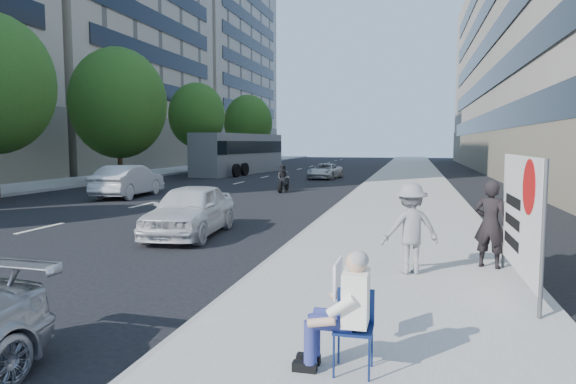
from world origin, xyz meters
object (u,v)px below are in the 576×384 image
(white_sedan_mid, at_px, (129,181))
(motorcycle, at_px, (283,180))
(pedestrian_woman, at_px, (490,224))
(seated_protester, at_px, (344,304))
(bus, at_px, (240,154))
(jogger, at_px, (411,228))
(white_sedan_near, at_px, (190,210))
(white_sedan_far, at_px, (325,171))
(protest_banner, at_px, (520,214))

(white_sedan_mid, relative_size, motorcycle, 2.24)
(pedestrian_woman, xyz_separation_m, white_sedan_mid, (-14.59, 11.36, -0.25))
(seated_protester, xyz_separation_m, bus, (-13.36, 35.36, 0.76))
(seated_protester, distance_m, jogger, 4.40)
(white_sedan_near, xyz_separation_m, white_sedan_mid, (-7.16, 8.78, 0.04))
(pedestrian_woman, bearing_deg, bus, -41.44)
(seated_protester, relative_size, white_sedan_near, 0.31)
(pedestrian_woman, relative_size, motorcycle, 0.83)
(pedestrian_woman, distance_m, white_sedan_far, 26.82)
(seated_protester, distance_m, white_sedan_near, 9.39)
(motorcycle, height_order, bus, bus)
(pedestrian_woman, distance_m, white_sedan_near, 7.87)
(white_sedan_mid, distance_m, white_sedan_far, 15.98)
(jogger, height_order, protest_banner, protest_banner)
(motorcycle, xyz_separation_m, bus, (-7.45, 14.67, 1.00))
(protest_banner, relative_size, bus, 0.25)
(jogger, height_order, bus, bus)
(seated_protester, distance_m, protest_banner, 4.46)
(white_sedan_mid, bearing_deg, bus, -90.85)
(white_sedan_mid, bearing_deg, jogger, 133.41)
(seated_protester, height_order, white_sedan_near, seated_protester)
(pedestrian_woman, xyz_separation_m, white_sedan_far, (-7.58, 25.72, -0.46))
(jogger, bearing_deg, bus, -86.81)
(pedestrian_woman, height_order, motorcycle, pedestrian_woman)
(seated_protester, height_order, white_sedan_mid, white_sedan_mid)
(white_sedan_near, height_order, motorcycle, same)
(jogger, height_order, white_sedan_near, jogger)
(pedestrian_woman, height_order, white_sedan_mid, pedestrian_woman)
(seated_protester, distance_m, white_sedan_far, 31.37)
(white_sedan_mid, bearing_deg, motorcycle, -151.22)
(jogger, relative_size, white_sedan_near, 0.40)
(white_sedan_near, bearing_deg, white_sedan_far, 85.43)
(white_sedan_near, height_order, white_sedan_far, white_sedan_near)
(jogger, relative_size, white_sedan_mid, 0.37)
(jogger, relative_size, bus, 0.14)
(motorcycle, bearing_deg, protest_banner, -68.70)
(pedestrian_woman, relative_size, white_sedan_mid, 0.37)
(white_sedan_far, bearing_deg, white_sedan_mid, -108.75)
(protest_banner, bearing_deg, white_sedan_near, 152.31)
(white_sedan_near, distance_m, white_sedan_mid, 11.32)
(motorcycle, bearing_deg, pedestrian_woman, -67.34)
(protest_banner, height_order, white_sedan_mid, protest_banner)
(seated_protester, xyz_separation_m, white_sedan_far, (-5.43, 30.89, -0.33))
(pedestrian_woman, relative_size, white_sedan_far, 0.43)
(pedestrian_woman, bearing_deg, white_sedan_mid, -16.56)
(protest_banner, bearing_deg, motorcycle, 116.09)
(protest_banner, relative_size, white_sedan_far, 0.78)
(jogger, distance_m, white_sedan_mid, 17.89)
(white_sedan_near, xyz_separation_m, white_sedan_far, (-0.15, 23.13, -0.17))
(jogger, height_order, white_sedan_mid, jogger)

